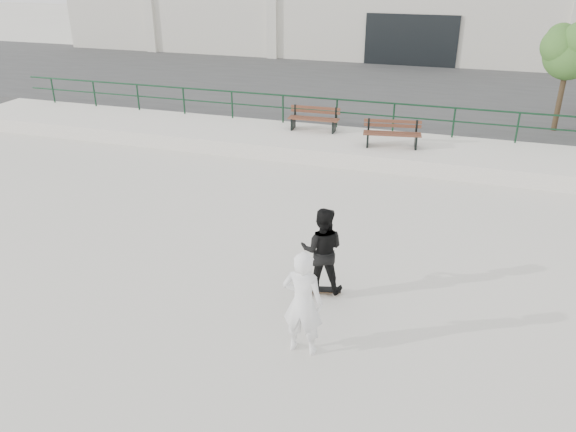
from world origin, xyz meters
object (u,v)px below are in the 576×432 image
(skateboard, at_px, (321,290))
(bench_right, at_px, (392,134))
(standing_skater, at_px, (322,250))
(seated_skater, at_px, (303,303))
(tree, at_px, (571,49))
(bench_left, at_px, (314,119))

(skateboard, bearing_deg, bench_right, 74.56)
(standing_skater, height_order, seated_skater, seated_skater)
(skateboard, xyz_separation_m, seated_skater, (0.15, -1.80, 0.87))
(skateboard, relative_size, standing_skater, 0.46)
(bench_right, relative_size, tree, 0.51)
(tree, height_order, seated_skater, tree)
(bench_left, relative_size, standing_skater, 1.02)
(tree, bearing_deg, skateboard, -114.19)
(bench_left, height_order, tree, tree)
(bench_right, xyz_separation_m, tree, (5.19, 3.59, 2.35))
(tree, bearing_deg, bench_right, -145.38)
(bench_left, distance_m, tree, 8.77)
(bench_right, bearing_deg, standing_skater, -99.82)
(skateboard, bearing_deg, standing_skater, 12.09)
(seated_skater, bearing_deg, tree, -110.01)
(tree, height_order, skateboard, tree)
(bench_left, bearing_deg, seated_skater, -77.42)
(tree, relative_size, skateboard, 4.58)
(standing_skater, xyz_separation_m, seated_skater, (0.15, -1.80, -0.02))
(bench_right, relative_size, skateboard, 2.33)
(skateboard, bearing_deg, bench_left, 91.82)
(bench_left, distance_m, standing_skater, 9.68)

